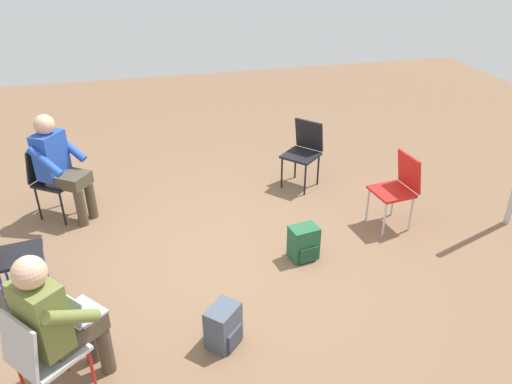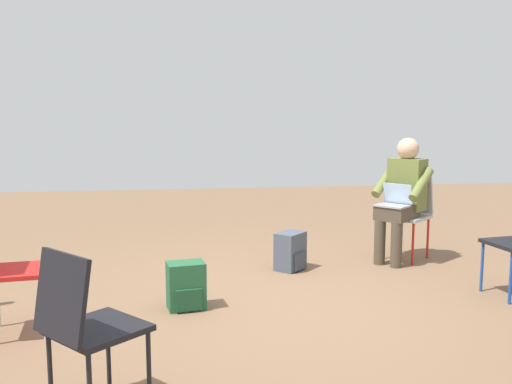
% 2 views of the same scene
% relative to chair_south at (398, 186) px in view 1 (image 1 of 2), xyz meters
% --- Properties ---
extents(ground_plane, '(14.00, 14.00, 0.00)m').
position_rel_chair_south_xyz_m(ground_plane, '(-0.29, 1.96, -0.50)').
color(ground_plane, brown).
extents(chair_south, '(0.44, 0.48, 0.85)m').
position_rel_chair_south_xyz_m(chair_south, '(0.00, 0.00, 0.00)').
color(chair_south, red).
rests_on(chair_south, ground).
extents(chair_northwest, '(0.58, 0.59, 0.85)m').
position_rel_chair_south_xyz_m(chair_northwest, '(-1.59, 3.50, 0.00)').
color(chair_northwest, '#B7B7BC').
rests_on(chair_northwest, ground).
extents(chair_northeast, '(0.57, 0.58, 0.85)m').
position_rel_chair_south_xyz_m(chair_northeast, '(1.16, 3.72, 0.00)').
color(chair_northeast, black).
rests_on(chair_northeast, ground).
extents(chair_southeast, '(0.58, 0.59, 0.85)m').
position_rel_chair_south_xyz_m(chair_southeast, '(1.18, 0.68, 0.00)').
color(chair_southeast, black).
rests_on(chair_southeast, ground).
extents(chair_north, '(0.45, 0.49, 0.85)m').
position_rel_chair_south_xyz_m(chair_north, '(-0.29, 3.92, 0.00)').
color(chair_north, black).
rests_on(chair_north, ground).
extents(person_with_laptop, '(0.63, 0.64, 1.24)m').
position_rel_chair_south_xyz_m(person_with_laptop, '(-1.48, 3.37, 0.20)').
color(person_with_laptop, '#4C4233').
rests_on(person_with_laptop, ground).
extents(person_in_blue, '(0.63, 0.63, 1.24)m').
position_rel_chair_south_xyz_m(person_in_blue, '(1.06, 3.58, 0.20)').
color(person_in_blue, '#4C4233').
rests_on(person_in_blue, ground).
extents(backpack_near_laptop_user, '(0.34, 0.34, 0.36)m').
position_rel_chair_south_xyz_m(backpack_near_laptop_user, '(-1.31, 2.20, -0.34)').
color(backpack_near_laptop_user, '#475160').
rests_on(backpack_near_laptop_user, ground).
extents(backpack_by_empty_chair, '(0.28, 0.31, 0.36)m').
position_rel_chair_south_xyz_m(backpack_by_empty_chair, '(-0.35, 1.19, -0.34)').
color(backpack_by_empty_chair, '#235B38').
rests_on(backpack_by_empty_chair, ground).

